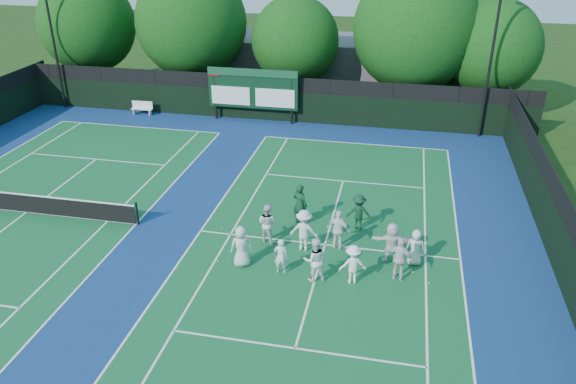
% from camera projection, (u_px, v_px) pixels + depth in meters
% --- Properties ---
extents(ground, '(120.00, 120.00, 0.00)m').
position_uv_depth(ground, '(321.00, 258.00, 22.59)').
color(ground, '#19350E').
rests_on(ground, ground).
extents(court_apron, '(34.00, 32.00, 0.01)m').
position_uv_depth(court_apron, '(189.00, 230.00, 24.58)').
color(court_apron, navy).
rests_on(court_apron, ground).
extents(near_court, '(11.05, 23.85, 0.01)m').
position_uv_depth(near_court, '(325.00, 245.00, 23.47)').
color(near_court, '#12592D').
rests_on(near_court, ground).
extents(left_court, '(11.05, 23.85, 0.01)m').
position_uv_depth(left_court, '(27.00, 212.00, 26.05)').
color(left_court, '#12592D').
rests_on(left_court, ground).
extents(back_fence, '(34.00, 0.08, 3.00)m').
position_uv_depth(back_fence, '(269.00, 101.00, 37.13)').
color(back_fence, black).
rests_on(back_fence, ground).
extents(divider_fence_right, '(0.08, 32.00, 3.00)m').
position_uv_depth(divider_fence_right, '(561.00, 240.00, 21.21)').
color(divider_fence_right, black).
rests_on(divider_fence_right, ground).
extents(scoreboard, '(6.00, 0.21, 3.55)m').
position_uv_depth(scoreboard, '(253.00, 89.00, 36.58)').
color(scoreboard, black).
rests_on(scoreboard, ground).
extents(clubhouse, '(18.00, 6.00, 4.00)m').
position_uv_depth(clubhouse, '(344.00, 65.00, 43.12)').
color(clubhouse, '#58585D').
rests_on(clubhouse, ground).
extents(light_pole_left, '(1.20, 0.30, 10.12)m').
position_uv_depth(light_pole_left, '(49.00, 17.00, 37.44)').
color(light_pole_left, black).
rests_on(light_pole_left, ground).
extents(light_pole_right, '(1.20, 0.30, 10.12)m').
position_uv_depth(light_pole_right, '(495.00, 33.00, 32.18)').
color(light_pole_right, black).
rests_on(light_pole_right, ground).
extents(tennis_net, '(11.30, 0.10, 1.10)m').
position_uv_depth(tennis_net, '(25.00, 203.00, 25.83)').
color(tennis_net, black).
rests_on(tennis_net, ground).
extents(bench, '(1.48, 0.45, 0.93)m').
position_uv_depth(bench, '(142.00, 107.00, 38.59)').
color(bench, white).
rests_on(bench, ground).
extents(tree_a, '(7.01, 7.01, 8.68)m').
position_uv_depth(tree_a, '(90.00, 27.00, 41.31)').
color(tree_a, '#301E0D').
rests_on(tree_a, ground).
extents(tree_b, '(7.81, 7.81, 9.52)m').
position_uv_depth(tree_b, '(194.00, 25.00, 39.63)').
color(tree_b, '#301E0D').
rests_on(tree_b, ground).
extents(tree_c, '(6.03, 6.03, 7.67)m').
position_uv_depth(tree_c, '(298.00, 43.00, 38.66)').
color(tree_c, '#301E0D').
rests_on(tree_c, ground).
extents(tree_d, '(8.20, 8.20, 9.79)m').
position_uv_depth(tree_d, '(418.00, 32.00, 36.74)').
color(tree_d, '#301E0D').
rests_on(tree_d, ground).
extents(tree_e, '(6.28, 6.28, 7.86)m').
position_uv_depth(tree_e, '(494.00, 50.00, 36.24)').
color(tree_e, '#301E0D').
rests_on(tree_e, ground).
extents(tennis_ball_0, '(0.07, 0.07, 0.07)m').
position_uv_depth(tennis_ball_0, '(218.00, 261.00, 22.32)').
color(tennis_ball_0, yellow).
rests_on(tennis_ball_0, ground).
extents(tennis_ball_1, '(0.07, 0.07, 0.07)m').
position_uv_depth(tennis_ball_1, '(332.00, 242.00, 23.60)').
color(tennis_ball_1, yellow).
rests_on(tennis_ball_1, ground).
extents(tennis_ball_2, '(0.07, 0.07, 0.07)m').
position_uv_depth(tennis_ball_2, '(413.00, 272.00, 21.61)').
color(tennis_ball_2, yellow).
rests_on(tennis_ball_2, ground).
extents(tennis_ball_3, '(0.07, 0.07, 0.07)m').
position_uv_depth(tennis_ball_3, '(222.00, 229.00, 24.61)').
color(tennis_ball_3, yellow).
rests_on(tennis_ball_3, ground).
extents(tennis_ball_4, '(0.07, 0.07, 0.07)m').
position_uv_depth(tennis_ball_4, '(342.00, 219.00, 25.43)').
color(tennis_ball_4, yellow).
rests_on(tennis_ball_4, ground).
extents(tennis_ball_5, '(0.07, 0.07, 0.07)m').
position_uv_depth(tennis_ball_5, '(429.00, 283.00, 20.98)').
color(tennis_ball_5, yellow).
rests_on(tennis_ball_5, ground).
extents(player_front_0, '(0.98, 0.80, 1.72)m').
position_uv_depth(player_front_0, '(241.00, 246.00, 21.74)').
color(player_front_0, silver).
rests_on(player_front_0, ground).
extents(player_front_1, '(0.58, 0.41, 1.49)m').
position_uv_depth(player_front_1, '(281.00, 256.00, 21.34)').
color(player_front_1, white).
rests_on(player_front_1, ground).
extents(player_front_2, '(1.05, 0.93, 1.79)m').
position_uv_depth(player_front_2, '(315.00, 260.00, 20.85)').
color(player_front_2, white).
rests_on(player_front_2, ground).
extents(player_front_3, '(1.15, 0.86, 1.58)m').
position_uv_depth(player_front_3, '(353.00, 264.00, 20.75)').
color(player_front_3, white).
rests_on(player_front_3, ground).
extents(player_front_4, '(1.13, 0.71, 1.79)m').
position_uv_depth(player_front_4, '(400.00, 259.00, 20.88)').
color(player_front_4, silver).
rests_on(player_front_4, ground).
extents(player_back_0, '(1.01, 0.90, 1.72)m').
position_uv_depth(player_back_0, '(267.00, 223.00, 23.39)').
color(player_back_0, silver).
rests_on(player_back_0, ground).
extents(player_back_1, '(1.19, 0.71, 1.81)m').
position_uv_depth(player_back_1, '(304.00, 230.00, 22.75)').
color(player_back_1, silver).
rests_on(player_back_1, ground).
extents(player_back_2, '(1.12, 0.72, 1.77)m').
position_uv_depth(player_back_2, '(339.00, 230.00, 22.82)').
color(player_back_2, white).
rests_on(player_back_2, ground).
extents(player_back_3, '(1.64, 0.66, 1.72)m').
position_uv_depth(player_back_3, '(392.00, 242.00, 22.01)').
color(player_back_3, white).
rests_on(player_back_3, ground).
extents(player_back_4, '(0.78, 0.54, 1.51)m').
position_uv_depth(player_back_4, '(415.00, 247.00, 21.88)').
color(player_back_4, silver).
rests_on(player_back_4, ground).
extents(coach_left, '(0.84, 0.71, 1.94)m').
position_uv_depth(coach_left, '(300.00, 205.00, 24.65)').
color(coach_left, '#0F3922').
rests_on(coach_left, ground).
extents(coach_right, '(1.11, 0.70, 1.64)m').
position_uv_depth(coach_right, '(359.00, 212.00, 24.33)').
color(coach_right, '#0E341F').
rests_on(coach_right, ground).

